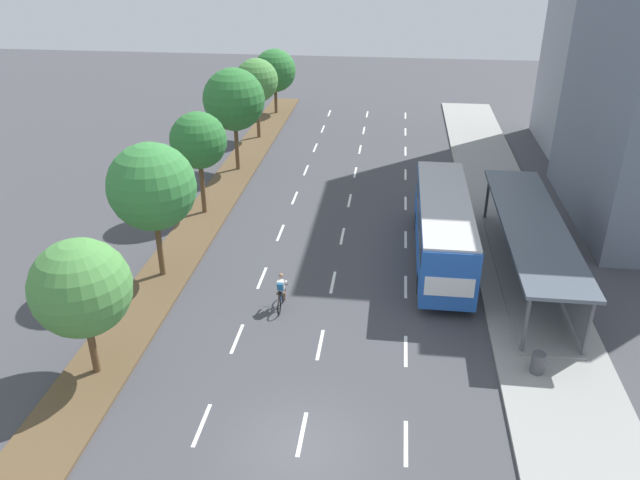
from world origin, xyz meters
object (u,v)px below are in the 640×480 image
bus_shelter (535,244)px  median_tree_fifth (257,81)px  median_tree_nearest (81,288)px  bus (443,223)px  cyclist (281,293)px  median_tree_farthest (275,71)px  median_tree_third (198,141)px  trash_bin (538,363)px  median_tree_fourth (234,100)px  median_tree_second (152,187)px

bus_shelter → median_tree_fifth: (-17.88, 20.62, 2.81)m
median_tree_nearest → bus: bearing=39.0°
bus → cyclist: size_ratio=6.20×
median_tree_nearest → median_tree_farthest: bearing=90.1°
bus_shelter → median_tree_third: 19.02m
median_tree_fifth → trash_bin: (16.80, -28.27, -4.10)m
median_tree_third → median_tree_fourth: bearing=88.4°
median_tree_second → median_tree_fifth: (0.02, 22.64, -0.04)m
bus_shelter → median_tree_third: median_tree_third is taller
median_tree_second → median_tree_farthest: median_tree_second is taller
trash_bin → median_tree_fourth: bearing=128.9°
median_tree_nearest → median_tree_fifth: median_tree_fifth is taller
bus_shelter → median_tree_second: bearing=-173.6°
median_tree_third → median_tree_second: bearing=-89.2°
bus → median_tree_second: (-13.62, -3.42, 2.65)m
bus → median_tree_third: 14.54m
bus → median_tree_fourth: size_ratio=1.61×
bus_shelter → median_tree_third: (-18.00, 5.53, 2.67)m
cyclist → median_tree_fifth: (-6.28, 24.76, 3.88)m
median_tree_nearest → median_tree_fifth: (-0.05, 30.19, 0.86)m
median_tree_second → cyclist: bearing=-18.6°
trash_bin → median_tree_nearest: bearing=-173.5°
median_tree_farthest → trash_bin: 39.70m
median_tree_fifth → bus_shelter: bearing=-49.1°
median_tree_second → median_tree_fifth: 22.64m
median_tree_nearest → cyclist: bearing=41.1°
median_tree_second → median_tree_farthest: bearing=89.9°
bus → median_tree_farthest: size_ratio=1.98×
median_tree_fourth → trash_bin: 26.99m
median_tree_fifth → median_tree_fourth: bearing=-89.3°
cyclist → median_tree_third: 12.18m
median_tree_second → median_tree_third: median_tree_second is taller
median_tree_third → trash_bin: 21.81m
median_tree_fourth → median_tree_third: bearing=-91.6°
median_tree_third → median_tree_farthest: size_ratio=1.06×
trash_bin → median_tree_farthest: bearing=115.1°
bus_shelter → bus: bearing=161.9°
median_tree_farthest → trash_bin: (16.79, -35.82, -3.36)m
median_tree_fourth → trash_bin: median_tree_fourth is taller
bus → median_tree_third: size_ratio=1.86×
bus → trash_bin: bearing=-70.5°
median_tree_farthest → median_tree_nearest: bearing=-89.9°
median_tree_third → median_tree_nearest: bearing=-89.3°
median_tree_fourth → median_tree_nearest: bearing=-90.1°
bus → median_tree_second: bearing=-165.9°
median_tree_nearest → median_tree_third: 15.11m
median_tree_third → cyclist: bearing=-56.5°
bus → median_tree_fifth: bearing=125.3°
bus_shelter → median_tree_second: (-17.90, -2.02, 2.85)m
median_tree_third → median_tree_fourth: 7.57m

